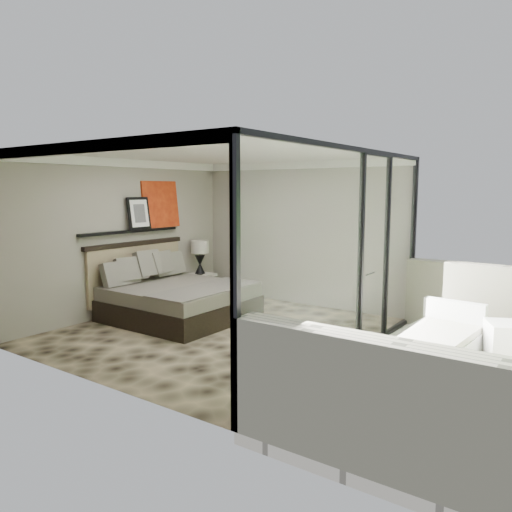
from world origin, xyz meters
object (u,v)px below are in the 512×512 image
Objects in this scene: ottoman at (509,342)px; lounger at (434,345)px; nightstand at (199,285)px; bed at (175,298)px; table_lamp at (200,253)px.

lounger is at bearing -148.50° from ottoman.
ottoman is at bearing -22.23° from nightstand.
ottoman is at bearing 35.67° from lounger.
bed is 4.41m from lounger.
bed is 4.25× the size of ottoman.
bed is at bearing -79.58° from nightstand.
nightstand is 1.05× the size of ottoman.
table_lamp is at bearing 174.28° from ottoman.
bed is 1.25× the size of lounger.
bed is 1.64m from nightstand.
table_lamp is 6.02m from ottoman.
nightstand is (-0.75, 1.46, -0.09)m from bed.
ottoman is at bearing 9.82° from bed.
lounger is (4.39, 0.40, -0.15)m from bed.
nightstand is 0.68m from table_lamp.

